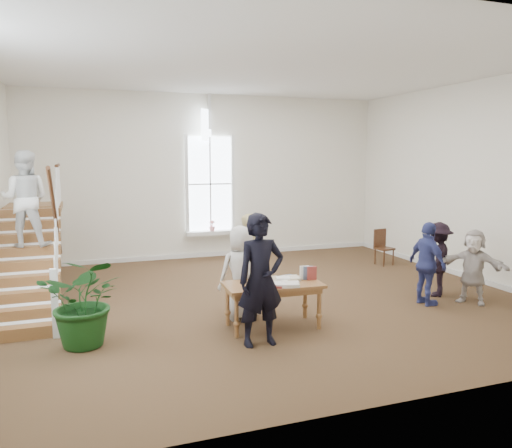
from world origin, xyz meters
name	(u,v)px	position (x,y,z in m)	size (l,w,h in m)	color
ground	(266,298)	(0.00, 0.00, 0.00)	(10.00, 10.00, 0.00)	#492E1C
room_shell	(211,243)	(0.00, 4.39, 0.40)	(10.49, 10.00, 10.00)	white
staircase	(27,223)	(-4.34, 0.75, 1.62)	(1.10, 4.10, 2.92)	brown
library_table	(274,288)	(-0.47, -1.63, 0.67)	(1.63, 0.87, 0.81)	brown
police_officer	(261,280)	(-0.94, -2.27, 1.00)	(0.73, 0.48, 1.99)	black
elderly_woman	(242,273)	(-0.84, -1.02, 0.82)	(0.80, 0.52, 1.64)	beige
person_yellow	(249,262)	(-0.54, -0.52, 0.89)	(0.87, 0.67, 1.78)	#F6E09A
woman_cluster_a	(427,264)	(2.74, -1.41, 0.80)	(0.93, 0.39, 1.59)	navy
woman_cluster_b	(437,259)	(3.34, -0.96, 0.75)	(0.97, 0.56, 1.51)	black
woman_cluster_c	(473,266)	(3.64, -1.61, 0.72)	(1.33, 0.42, 1.44)	beige
floor_plant	(86,301)	(-3.40, -1.46, 0.69)	(1.24, 1.08, 1.38)	#123B13
side_chair	(382,245)	(3.99, 1.96, 0.51)	(0.46, 0.46, 0.92)	#341A0E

